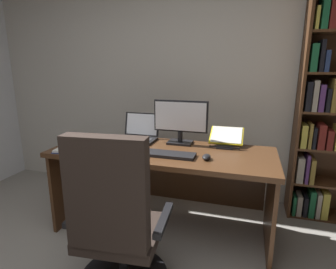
{
  "coord_description": "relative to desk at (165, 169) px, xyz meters",
  "views": [
    {
      "loc": [
        0.76,
        -0.66,
        1.45
      ],
      "look_at": [
        0.15,
        1.41,
        0.9
      ],
      "focal_mm": 29.37,
      "sensor_mm": 36.0,
      "label": 1
    }
  ],
  "objects": [
    {
      "name": "laptop",
      "position": [
        -0.32,
        0.16,
        0.25
      ],
      "size": [
        0.35,
        0.3,
        0.24
      ],
      "color": "black",
      "rests_on": "desk"
    },
    {
      "name": "notepad",
      "position": [
        -0.28,
        -0.04,
        0.2
      ],
      "size": [
        0.16,
        0.22,
        0.01
      ],
      "primitive_type": "cube",
      "rotation": [
        0.0,
        0.0,
        0.07
      ],
      "color": "silver",
      "rests_on": "desk"
    },
    {
      "name": "office_chair",
      "position": [
        -0.05,
        -0.85,
        -0.09
      ],
      "size": [
        0.64,
        0.6,
        1.09
      ],
      "rotation": [
        0.0,
        0.0,
        0.09
      ],
      "color": "black",
      "rests_on": "ground"
    },
    {
      "name": "keyboard",
      "position": [
        0.1,
        -0.22,
        0.21
      ],
      "size": [
        0.42,
        0.15,
        0.02
      ],
      "primitive_type": "cube",
      "color": "black",
      "rests_on": "desk"
    },
    {
      "name": "monitor",
      "position": [
        0.1,
        0.16,
        0.4
      ],
      "size": [
        0.49,
        0.16,
        0.4
      ],
      "color": "black",
      "rests_on": "desk"
    },
    {
      "name": "computer_mouse",
      "position": [
        0.4,
        -0.22,
        0.22
      ],
      "size": [
        0.06,
        0.1,
        0.04
      ],
      "primitive_type": "ellipsoid",
      "color": "black",
      "rests_on": "desk"
    },
    {
      "name": "wall_back",
      "position": [
        -0.08,
        0.8,
        0.86
      ],
      "size": [
        5.08,
        0.12,
        2.82
      ],
      "primitive_type": "cube",
      "color": "beige",
      "rests_on": "ground"
    },
    {
      "name": "pen",
      "position": [
        -0.26,
        -0.04,
        0.21
      ],
      "size": [
        0.14,
        0.01,
        0.01
      ],
      "primitive_type": "cylinder",
      "rotation": [
        0.0,
        1.57,
        -0.04
      ],
      "color": "black",
      "rests_on": "notepad"
    },
    {
      "name": "open_binder",
      "position": [
        -0.64,
        -0.27,
        0.21
      ],
      "size": [
        0.48,
        0.35,
        0.02
      ],
      "rotation": [
        0.0,
        0.0,
        0.17
      ],
      "color": "navy",
      "rests_on": "desk"
    },
    {
      "name": "desk",
      "position": [
        0.0,
        0.0,
        0.0
      ],
      "size": [
        1.87,
        0.73,
        0.75
      ],
      "color": "#4C2D19",
      "rests_on": "ground"
    },
    {
      "name": "reading_stand_with_book",
      "position": [
        0.51,
        0.22,
        0.27
      ],
      "size": [
        0.29,
        0.28,
        0.14
      ],
      "color": "black",
      "rests_on": "desk"
    }
  ]
}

